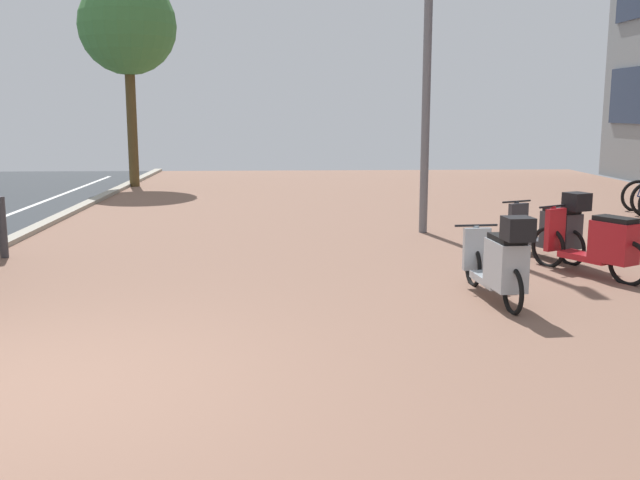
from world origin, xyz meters
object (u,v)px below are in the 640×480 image
at_px(scooter_near, 500,262).
at_px(scooter_mid, 598,244).
at_px(street_tree, 128,27).
at_px(bollard_far, 2,227).
at_px(scooter_far, 553,228).
at_px(lamp_post, 428,12).

distance_m(scooter_near, scooter_mid, 1.99).
distance_m(street_tree, bollard_far, 10.53).
bearing_deg(bollard_far, scooter_mid, -11.40).
bearing_deg(scooter_far, scooter_near, -121.69).
distance_m(scooter_far, bollard_far, 7.78).
bearing_deg(lamp_post, street_tree, 129.42).
height_order(scooter_mid, lamp_post, lamp_post).
xyz_separation_m(scooter_near, scooter_far, (1.42, 2.30, -0.01)).
bearing_deg(scooter_mid, scooter_near, -143.12).
bearing_deg(scooter_mid, lamp_post, 113.99).
height_order(scooter_near, scooter_far, scooter_near).
distance_m(scooter_near, lamp_post, 5.67).
bearing_deg(scooter_far, bollard_far, 176.34).
bearing_deg(lamp_post, bollard_far, -163.57).
bearing_deg(scooter_near, scooter_far, 58.31).
relative_size(scooter_mid, lamp_post, 0.24).
relative_size(scooter_far, street_tree, 0.28).
bearing_deg(street_tree, scooter_mid, -54.74).
bearing_deg(scooter_near, street_tree, 117.21).
height_order(lamp_post, street_tree, lamp_post).
bearing_deg(lamp_post, scooter_mid, -66.01).
bearing_deg(bollard_far, scooter_far, -3.66).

